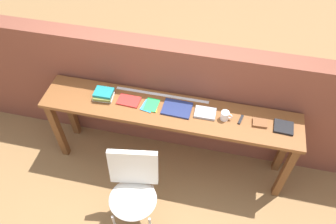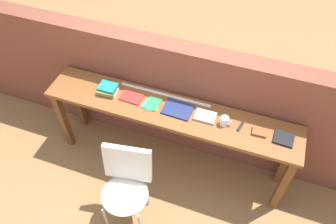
# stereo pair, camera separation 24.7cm
# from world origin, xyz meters

# --- Properties ---
(ground_plane) EXTENTS (40.00, 40.00, 0.00)m
(ground_plane) POSITION_xyz_m (0.00, 0.00, 0.00)
(ground_plane) COLOR olive
(brick_wall_back) EXTENTS (6.00, 0.20, 1.38)m
(brick_wall_back) POSITION_xyz_m (0.00, 0.64, 0.69)
(brick_wall_back) COLOR brown
(brick_wall_back) RESTS_ON ground
(sideboard) EXTENTS (2.50, 0.44, 0.88)m
(sideboard) POSITION_xyz_m (0.00, 0.30, 0.74)
(sideboard) COLOR brown
(sideboard) RESTS_ON ground
(chair_white_moulded) EXTENTS (0.51, 0.52, 0.89)m
(chair_white_moulded) POSITION_xyz_m (-0.18, -0.40, 0.53)
(chair_white_moulded) COLOR silver
(chair_white_moulded) RESTS_ON ground
(book_stack_leftmost) EXTENTS (0.20, 0.17, 0.08)m
(book_stack_leftmost) POSITION_xyz_m (-0.66, 0.32, 0.92)
(book_stack_leftmost) COLOR white
(book_stack_leftmost) RESTS_ON sideboard
(magazine_cycling) EXTENTS (0.22, 0.16, 0.02)m
(magazine_cycling) POSITION_xyz_m (-0.41, 0.32, 0.89)
(magazine_cycling) COLOR red
(magazine_cycling) RESTS_ON sideboard
(pamphlet_pile_colourful) EXTENTS (0.17, 0.19, 0.01)m
(pamphlet_pile_colourful) POSITION_xyz_m (-0.18, 0.31, 0.89)
(pamphlet_pile_colourful) COLOR yellow
(pamphlet_pile_colourful) RESTS_ON sideboard
(book_open_centre) EXTENTS (0.28, 0.22, 0.02)m
(book_open_centre) POSITION_xyz_m (0.07, 0.32, 0.89)
(book_open_centre) COLOR navy
(book_open_centre) RESTS_ON sideboard
(book_grey_hardcover) EXTENTS (0.20, 0.14, 0.03)m
(book_grey_hardcover) POSITION_xyz_m (0.34, 0.32, 0.89)
(book_grey_hardcover) COLOR #9E9EA3
(book_grey_hardcover) RESTS_ON sideboard
(mug) EXTENTS (0.11, 0.08, 0.09)m
(mug) POSITION_xyz_m (0.53, 0.30, 0.92)
(mug) COLOR white
(mug) RESTS_ON sideboard
(multitool_folded) EXTENTS (0.05, 0.11, 0.02)m
(multitool_folded) POSITION_xyz_m (0.67, 0.32, 0.89)
(multitool_folded) COLOR black
(multitool_folded) RESTS_ON sideboard
(leather_journal_brown) EXTENTS (0.13, 0.10, 0.02)m
(leather_journal_brown) POSITION_xyz_m (0.85, 0.31, 0.89)
(leather_journal_brown) COLOR brown
(leather_journal_brown) RESTS_ON sideboard
(book_repair_rightmost) EXTENTS (0.18, 0.16, 0.02)m
(book_repair_rightmost) POSITION_xyz_m (1.06, 0.31, 0.89)
(book_repair_rightmost) COLOR black
(book_repair_rightmost) RESTS_ON sideboard
(ruler_metal_back_edge) EXTENTS (0.93, 0.03, 0.00)m
(ruler_metal_back_edge) POSITION_xyz_m (-0.11, 0.47, 0.88)
(ruler_metal_back_edge) COLOR silver
(ruler_metal_back_edge) RESTS_ON sideboard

